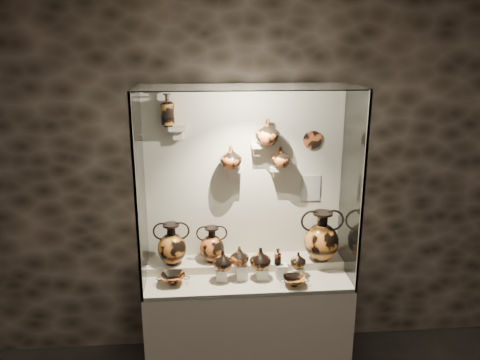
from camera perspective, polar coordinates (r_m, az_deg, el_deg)
The scene contains 36 objects.
wall_back at distance 4.03m, azimuth 0.51°, elevation 0.29°, with size 5.00×0.02×3.20m, color black.
plinth at distance 4.23m, azimuth 0.88°, elevation -16.76°, with size 1.70×0.60×0.80m, color beige.
front_tier at distance 4.02m, azimuth 0.90°, elevation -11.80°, with size 1.68×0.58×0.03m, color #B8A78E.
rear_tier at distance 4.16m, azimuth 0.67°, elevation -10.24°, with size 1.70×0.25×0.10m, color #B8A78E.
back_panel at distance 4.02m, azimuth 0.52°, elevation 0.27°, with size 1.70×0.03×1.60m, color beige.
glass_front at distance 3.44m, azimuth 1.44°, elevation -2.52°, with size 1.70×0.01×1.60m, color white.
glass_left at distance 3.74m, azimuth -12.07°, elevation -1.35°, with size 0.01×0.60×1.60m, color white.
glass_right at distance 3.89m, azimuth 13.45°, elevation -0.73°, with size 0.01×0.60×1.60m, color white.
glass_top at distance 3.57m, azimuth 1.02°, elevation 11.25°, with size 1.70×0.60×0.01m, color white.
frame_post_left at distance 3.46m, azimuth -12.55°, elevation -2.80°, with size 0.02×0.02×1.60m, color gray.
frame_post_right at distance 3.63m, azimuth 14.74°, elevation -2.06°, with size 0.02×0.02×1.60m, color gray.
pedestal_a at distance 3.94m, azimuth -2.27°, elevation -11.42°, with size 0.09×0.09×0.10m, color silver.
pedestal_b at distance 3.94m, azimuth 0.24°, elevation -11.14°, with size 0.09×0.09×0.13m, color silver.
pedestal_c at distance 3.96m, azimuth 2.74°, elevation -11.29°, with size 0.09×0.09×0.09m, color silver.
pedestal_d at distance 3.98m, azimuth 5.07°, elevation -10.98°, with size 0.09×0.09×0.12m, color silver.
pedestal_e at distance 4.01m, azimuth 7.07°, elevation -11.12°, with size 0.09×0.09×0.08m, color silver.
bracket_ul at distance 3.84m, azimuth -7.62°, elevation 6.25°, with size 0.14×0.12×0.04m, color beige.
bracket_ca at distance 3.91m, azimuth -0.84°, elevation 1.34°, with size 0.14×0.12×0.04m, color beige.
bracket_cb at distance 3.89m, azimuth 2.10°, elevation 4.25°, with size 0.10×0.12×0.04m, color beige.
bracket_cc at distance 3.96m, azimuth 4.66°, elevation 1.45°, with size 0.14×0.12×0.04m, color beige.
amphora_left at distance 4.03m, azimuth -8.32°, elevation -7.69°, with size 0.29×0.29×0.37m, color #B96723, non-canonical shape.
amphora_mid at distance 4.05m, azimuth -3.44°, elevation -7.81°, with size 0.25×0.25×0.32m, color #C25822, non-canonical shape.
amphora_right at distance 4.10m, azimuth 9.91°, elevation -6.74°, with size 0.36×0.36×0.45m, color #B96723, non-canonical shape.
jug_a at distance 3.86m, azimuth -2.11°, elevation -9.75°, with size 0.16×0.16×0.17m, color #B96723.
jug_b at distance 3.87m, azimuth -0.08°, elevation -9.24°, with size 0.16×0.16×0.16m, color #C25822.
jug_c at distance 3.90m, azimuth 2.50°, elevation -9.54°, with size 0.18×0.18×0.18m, color #B96723.
jug_e at distance 3.98m, azimuth 7.10°, elevation -9.65°, with size 0.13×0.13×0.14m, color #B96723.
lekythos_small at distance 3.91m, azimuth 4.63°, elevation -9.21°, with size 0.07×0.07×0.16m, color #C25822, non-canonical shape.
kylix_left at distance 3.91m, azimuth -8.15°, elevation -11.75°, with size 0.26×0.22×0.10m, color #C25822, non-canonical shape.
kylix_right at distance 3.88m, azimuth 6.63°, elevation -12.06°, with size 0.23×0.19×0.09m, color #B96723, non-canonical shape.
lekythos_tall at distance 3.81m, azimuth -8.84°, elevation 8.68°, with size 0.12×0.12×0.30m, color #B96723, non-canonical shape.
ovoid_vase_a at distance 3.85m, azimuth -1.11°, elevation 2.80°, with size 0.18×0.18×0.19m, color #C25822.
ovoid_vase_b at distance 3.82m, azimuth 3.39°, elevation 5.91°, with size 0.20×0.20×0.21m, color #C25822.
ovoid_vase_c at distance 3.90m, azimuth 4.98°, elevation 2.81°, with size 0.17×0.17×0.17m, color #C25822.
wall_plate at distance 4.01m, azimuth 8.82°, elevation 4.86°, with size 0.16×0.16×0.02m, color #C05025.
info_placard at distance 4.12m, azimuth 8.58°, elevation -0.97°, with size 0.17×0.01×0.23m, color beige.
Camera 1 is at (-0.35, -1.35, 2.71)m, focal length 35.00 mm.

